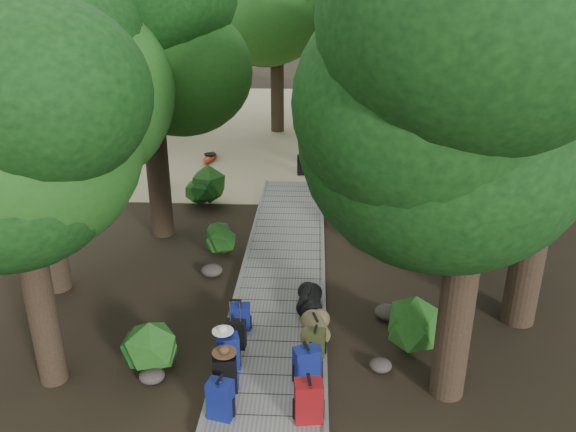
# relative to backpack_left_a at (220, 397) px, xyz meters

# --- Properties ---
(ground) EXTENTS (120.00, 120.00, 0.00)m
(ground) POSITION_rel_backpack_left_a_xyz_m (0.67, 4.54, -0.48)
(ground) COLOR black
(ground) RESTS_ON ground
(sand_beach) EXTENTS (40.00, 22.00, 0.02)m
(sand_beach) POSITION_rel_backpack_left_a_xyz_m (0.67, 20.54, -0.47)
(sand_beach) COLOR tan
(sand_beach) RESTS_ON ground
(boardwalk) EXTENTS (2.00, 12.00, 0.12)m
(boardwalk) POSITION_rel_backpack_left_a_xyz_m (0.67, 5.54, -0.42)
(boardwalk) COLOR gray
(boardwalk) RESTS_ON ground
(backpack_left_a) EXTENTS (0.44, 0.35, 0.72)m
(backpack_left_a) POSITION_rel_backpack_left_a_xyz_m (0.00, 0.00, 0.00)
(backpack_left_a) COLOR navy
(backpack_left_a) RESTS_ON boardwalk
(backpack_left_b) EXTENTS (0.44, 0.34, 0.73)m
(backpack_left_b) POSITION_rel_backpack_left_a_xyz_m (-0.03, 0.62, 0.00)
(backpack_left_b) COLOR black
(backpack_left_b) RESTS_ON boardwalk
(backpack_left_c) EXTENTS (0.45, 0.37, 0.72)m
(backpack_left_c) POSITION_rel_backpack_left_a_xyz_m (-0.07, 1.22, 0.00)
(backpack_left_c) COLOR navy
(backpack_left_c) RESTS_ON boardwalk
(backpack_left_d) EXTENTS (0.39, 0.30, 0.57)m
(backpack_left_d) POSITION_rel_backpack_left_a_xyz_m (-0.01, 2.46, -0.07)
(backpack_left_d) COLOR navy
(backpack_left_d) RESTS_ON boardwalk
(backpack_right_a) EXTENTS (0.46, 0.36, 0.77)m
(backpack_right_a) POSITION_rel_backpack_left_a_xyz_m (1.36, 0.00, 0.02)
(backpack_right_a) COLOR maroon
(backpack_right_a) RESTS_ON boardwalk
(backpack_right_b) EXTENTS (0.48, 0.41, 0.73)m
(backpack_right_b) POSITION_rel_backpack_left_a_xyz_m (1.30, 0.89, 0.01)
(backpack_right_b) COLOR navy
(backpack_right_b) RESTS_ON boardwalk
(backpack_right_c) EXTENTS (0.38, 0.28, 0.60)m
(backpack_right_c) POSITION_rel_backpack_left_a_xyz_m (1.38, 1.07, -0.06)
(backpack_right_c) COLOR navy
(backpack_right_c) RESTS_ON boardwalk
(backpack_right_d) EXTENTS (0.40, 0.32, 0.56)m
(backpack_right_d) POSITION_rel_backpack_left_a_xyz_m (1.45, 1.68, -0.08)
(backpack_right_d) COLOR #40441C
(backpack_right_d) RESTS_ON boardwalk
(duffel_right_khaki) EXTENTS (0.57, 0.72, 0.42)m
(duffel_right_khaki) POSITION_rel_backpack_left_a_xyz_m (1.45, 2.22, -0.15)
(duffel_right_khaki) COLOR brown
(duffel_right_khaki) RESTS_ON boardwalk
(duffel_right_black) EXTENTS (0.53, 0.76, 0.45)m
(duffel_right_black) POSITION_rel_backpack_left_a_xyz_m (1.33, 3.21, -0.14)
(duffel_right_black) COLOR black
(duffel_right_black) RESTS_ON boardwalk
(suitcase_on_boardwalk) EXTENTS (0.38, 0.23, 0.56)m
(suitcase_on_boardwalk) POSITION_rel_backpack_left_a_xyz_m (-0.01, 1.82, -0.08)
(suitcase_on_boardwalk) COLOR black
(suitcase_on_boardwalk) RESTS_ON boardwalk
(lone_suitcase_on_sand) EXTENTS (0.49, 0.31, 0.73)m
(lone_suitcase_on_sand) POSITION_rel_backpack_left_a_xyz_m (0.98, 12.68, -0.10)
(lone_suitcase_on_sand) COLOR black
(lone_suitcase_on_sand) RESTS_ON sand_beach
(hat_brown) EXTENTS (0.41, 0.41, 0.12)m
(hat_brown) POSITION_rel_backpack_left_a_xyz_m (-0.02, 0.64, 0.43)
(hat_brown) COLOR #51351E
(hat_brown) RESTS_ON backpack_left_b
(hat_white) EXTENTS (0.38, 0.38, 0.13)m
(hat_white) POSITION_rel_backpack_left_a_xyz_m (-0.14, 1.25, 0.42)
(hat_white) COLOR silver
(hat_white) RESTS_ON backpack_left_c
(kayak) EXTENTS (1.08, 3.55, 0.35)m
(kayak) POSITION_rel_backpack_left_a_xyz_m (-2.74, 14.34, -0.28)
(kayak) COLOR red
(kayak) RESTS_ON sand_beach
(sun_lounger) EXTENTS (0.92, 2.07, 0.65)m
(sun_lounger) POSITION_rel_backpack_left_a_xyz_m (3.87, 14.98, -0.14)
(sun_lounger) COLOR silver
(sun_lounger) RESTS_ON sand_beach
(tree_right_a) EXTENTS (4.77, 4.77, 7.95)m
(tree_right_a) POSITION_rel_backpack_left_a_xyz_m (3.67, 0.90, 3.50)
(tree_right_a) COLOR black
(tree_right_a) RESTS_ON ground
(tree_right_b) EXTENTS (5.26, 5.26, 9.39)m
(tree_right_b) POSITION_rel_backpack_left_a_xyz_m (5.59, 3.21, 4.21)
(tree_right_b) COLOR black
(tree_right_b) RESTS_ON ground
(tree_right_c) EXTENTS (4.64, 4.64, 8.02)m
(tree_right_c) POSITION_rel_backpack_left_a_xyz_m (4.45, 6.31, 3.53)
(tree_right_c) COLOR black
(tree_right_c) RESTS_ON ground
(tree_right_d) EXTENTS (5.97, 5.97, 10.95)m
(tree_right_d) POSITION_rel_backpack_left_a_xyz_m (5.70, 8.17, 4.99)
(tree_right_d) COLOR black
(tree_right_d) RESTS_ON ground
(tree_right_e) EXTENTS (4.44, 4.44, 7.99)m
(tree_right_e) POSITION_rel_backpack_left_a_xyz_m (5.07, 11.57, 3.52)
(tree_right_e) COLOR black
(tree_right_e) RESTS_ON ground
(tree_right_f) EXTENTS (5.80, 5.80, 10.36)m
(tree_right_f) POSITION_rel_backpack_left_a_xyz_m (6.95, 13.99, 4.70)
(tree_right_f) COLOR black
(tree_right_f) RESTS_ON ground
(tree_left_a) EXTENTS (3.96, 3.96, 6.60)m
(tree_left_a) POSITION_rel_backpack_left_a_xyz_m (-3.07, 0.89, 2.82)
(tree_left_a) COLOR black
(tree_left_a) RESTS_ON ground
(tree_left_b) EXTENTS (4.71, 4.71, 8.47)m
(tree_left_b) POSITION_rel_backpack_left_a_xyz_m (-4.39, 4.06, 3.76)
(tree_left_b) COLOR black
(tree_left_b) RESTS_ON ground
(tree_left_c) EXTENTS (4.91, 4.91, 8.54)m
(tree_left_c) POSITION_rel_backpack_left_a_xyz_m (-2.78, 7.18, 3.79)
(tree_left_c) COLOR black
(tree_left_c) RESTS_ON ground
(tree_back_a) EXTENTS (5.09, 5.09, 8.81)m
(tree_back_a) POSITION_rel_backpack_left_a_xyz_m (-0.42, 19.42, 3.92)
(tree_back_a) COLOR black
(tree_back_a) RESTS_ON ground
(tree_back_b) EXTENTS (6.06, 6.06, 10.82)m
(tree_back_b) POSITION_rel_backpack_left_a_xyz_m (2.90, 20.85, 4.93)
(tree_back_b) COLOR black
(tree_back_b) RESTS_ON ground
(tree_back_c) EXTENTS (5.60, 5.60, 10.09)m
(tree_back_c) POSITION_rel_backpack_left_a_xyz_m (5.84, 20.20, 4.56)
(tree_back_c) COLOR black
(tree_back_c) RESTS_ON ground
(tree_back_d) EXTENTS (5.19, 5.19, 8.65)m
(tree_back_d) POSITION_rel_backpack_left_a_xyz_m (-5.31, 19.61, 3.85)
(tree_back_d) COLOR black
(tree_back_d) RESTS_ON ground
(palm_right_a) EXTENTS (4.82, 4.82, 8.22)m
(palm_right_a) POSITION_rel_backpack_left_a_xyz_m (3.53, 10.79, 3.63)
(palm_right_a) COLOR #113B10
(palm_right_a) RESTS_ON ground
(palm_right_b) EXTENTS (4.42, 4.42, 8.54)m
(palm_right_b) POSITION_rel_backpack_left_a_xyz_m (5.75, 15.18, 3.79)
(palm_right_b) COLOR #113B10
(palm_right_b) RESTS_ON ground
(palm_right_c) EXTENTS (4.35, 4.35, 6.92)m
(palm_right_c) POSITION_rel_backpack_left_a_xyz_m (2.78, 16.72, 2.98)
(palm_right_c) COLOR #113B10
(palm_right_c) RESTS_ON ground
(palm_left_a) EXTENTS (4.28, 4.28, 6.81)m
(palm_left_a) POSITION_rel_backpack_left_a_xyz_m (-3.97, 10.98, 2.92)
(palm_left_a) COLOR #113B10
(palm_left_a) RESTS_ON ground
(rock_left_a) EXTENTS (0.45, 0.40, 0.25)m
(rock_left_a) POSITION_rel_backpack_left_a_xyz_m (-1.36, 0.91, -0.36)
(rock_left_a) COLOR #4C473F
(rock_left_a) RESTS_ON ground
(rock_left_b) EXTENTS (0.36, 0.33, 0.20)m
(rock_left_b) POSITION_rel_backpack_left_a_xyz_m (-1.81, 2.30, -0.38)
(rock_left_b) COLOR #4C473F
(rock_left_b) RESTS_ON ground
(rock_left_c) EXTENTS (0.50, 0.45, 0.28)m
(rock_left_c) POSITION_rel_backpack_left_a_xyz_m (-1.00, 4.80, -0.34)
(rock_left_c) COLOR #4C473F
(rock_left_c) RESTS_ON ground
(rock_left_d) EXTENTS (0.27, 0.24, 0.15)m
(rock_left_d) POSITION_rel_backpack_left_a_xyz_m (-1.15, 7.64, -0.40)
(rock_left_d) COLOR #4C473F
(rock_left_d) RESTS_ON ground
(rock_right_a) EXTENTS (0.41, 0.37, 0.22)m
(rock_right_a) POSITION_rel_backpack_left_a_xyz_m (2.62, 1.41, -0.37)
(rock_right_a) COLOR #4C473F
(rock_right_a) RESTS_ON ground
(rock_right_b) EXTENTS (0.52, 0.47, 0.29)m
(rock_right_b) POSITION_rel_backpack_left_a_xyz_m (2.93, 3.15, -0.34)
(rock_right_b) COLOR #4C473F
(rock_right_b) RESTS_ON ground
(rock_right_c) EXTENTS (0.32, 0.29, 0.18)m
(rock_right_c) POSITION_rel_backpack_left_a_xyz_m (2.67, 6.51, -0.39)
(rock_right_c) COLOR #4C473F
(rock_right_c) RESTS_ON ground
(shrub_left_a) EXTENTS (1.01, 1.01, 0.91)m
(shrub_left_a) POSITION_rel_backpack_left_a_xyz_m (-1.41, 1.11, -0.02)
(shrub_left_a) COLOR #205118
(shrub_left_a) RESTS_ON ground
(shrub_left_b) EXTENTS (0.89, 0.89, 0.80)m
(shrub_left_b) POSITION_rel_backpack_left_a_xyz_m (-1.00, 6.01, -0.08)
(shrub_left_b) COLOR #205118
(shrub_left_b) RESTS_ON ground
(shrub_left_c) EXTENTS (1.29, 1.29, 1.16)m
(shrub_left_c) POSITION_rel_backpack_left_a_xyz_m (-2.04, 9.37, 0.10)
(shrub_left_c) COLOR #205118
(shrub_left_c) RESTS_ON ground
(shrub_right_a) EXTENTS (1.07, 1.07, 0.96)m
(shrub_right_a) POSITION_rel_backpack_left_a_xyz_m (3.25, 1.91, 0.00)
(shrub_right_a) COLOR #205118
(shrub_right_a) RESTS_ON ground
(shrub_right_b) EXTENTS (1.23, 1.23, 1.11)m
(shrub_right_b) POSITION_rel_backpack_left_a_xyz_m (2.97, 6.96, 0.07)
(shrub_right_b) COLOR #205118
(shrub_right_b) RESTS_ON ground
(shrub_right_c) EXTENTS (0.74, 0.74, 0.66)m
(shrub_right_c) POSITION_rel_backpack_left_a_xyz_m (2.48, 9.63, -0.15)
(shrub_right_c) COLOR #205118
(shrub_right_c) RESTS_ON ground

